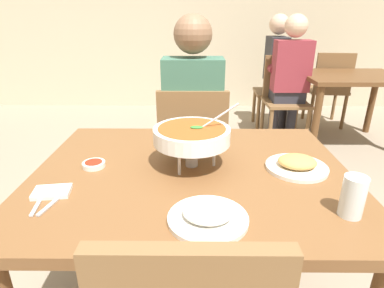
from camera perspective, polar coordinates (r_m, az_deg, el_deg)
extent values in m
cube|color=brown|center=(1.26, -0.06, -5.56)|extent=(1.23, 0.98, 0.04)
cylinder|color=brown|center=(1.90, -17.11, -9.05)|extent=(0.07, 0.07, 0.70)
cylinder|color=brown|center=(1.89, 17.33, -9.19)|extent=(0.07, 0.07, 0.70)
cube|color=brown|center=(2.16, 0.16, -1.40)|extent=(0.44, 0.44, 0.03)
cube|color=brown|center=(1.89, 0.13, 2.84)|extent=(0.42, 0.04, 0.45)
cylinder|color=brown|center=(2.43, 4.67, -4.46)|extent=(0.04, 0.04, 0.42)
cylinder|color=brown|center=(2.44, -4.30, -4.42)|extent=(0.04, 0.04, 0.42)
cylinder|color=brown|center=(2.10, 5.37, -9.12)|extent=(0.04, 0.04, 0.42)
cylinder|color=brown|center=(2.11, -5.12, -9.08)|extent=(0.04, 0.04, 0.42)
cylinder|color=#2D2D38|center=(2.27, 2.69, -6.05)|extent=(0.10, 0.10, 0.45)
cylinder|color=#2D2D38|center=(2.27, -2.38, -6.03)|extent=(0.10, 0.10, 0.45)
cube|color=#2D2D38|center=(2.11, 0.16, 0.25)|extent=(0.32, 0.32, 0.12)
cube|color=#3D6B56|center=(1.94, 0.16, 7.87)|extent=(0.36, 0.20, 0.50)
sphere|color=#846047|center=(1.88, 0.17, 19.15)|extent=(0.22, 0.22, 0.22)
cylinder|color=#3D6B56|center=(2.15, 4.49, 7.88)|extent=(0.08, 0.28, 0.08)
cylinder|color=#3D6B56|center=(2.15, -4.12, 7.90)|extent=(0.08, 0.28, 0.08)
cylinder|color=silver|center=(1.27, 3.98, -1.85)|extent=(0.01, 0.01, 0.10)
cylinder|color=silver|center=(1.34, -2.00, -0.47)|extent=(0.01, 0.01, 0.10)
cylinder|color=silver|center=(1.19, -2.30, -3.36)|extent=(0.01, 0.01, 0.10)
torus|color=silver|center=(1.24, -0.10, 0.26)|extent=(0.21, 0.21, 0.01)
cylinder|color=#B2B2B7|center=(1.28, -0.10, -3.15)|extent=(0.05, 0.05, 0.04)
cone|color=orange|center=(1.26, -0.10, -1.84)|extent=(0.02, 0.02, 0.04)
cylinder|color=white|center=(1.23, -0.11, 1.55)|extent=(0.30, 0.30, 0.06)
cylinder|color=#994C1E|center=(1.22, -0.11, 2.64)|extent=(0.26, 0.26, 0.01)
ellipsoid|color=#388433|center=(1.22, 0.83, 3.04)|extent=(0.05, 0.03, 0.01)
cylinder|color=silver|center=(1.23, 4.09, 4.47)|extent=(0.18, 0.01, 0.13)
cylinder|color=white|center=(0.96, 2.88, -13.27)|extent=(0.24, 0.24, 0.01)
ellipsoid|color=white|center=(0.95, 2.91, -12.02)|extent=(0.15, 0.13, 0.04)
cylinder|color=white|center=(1.32, 18.26, -4.01)|extent=(0.24, 0.24, 0.01)
ellipsoid|color=tan|center=(1.31, 18.40, -3.01)|extent=(0.15, 0.13, 0.04)
cylinder|color=white|center=(1.33, -17.22, -3.54)|extent=(0.09, 0.09, 0.02)
cylinder|color=maroon|center=(1.33, -17.27, -3.19)|extent=(0.07, 0.07, 0.01)
cube|color=white|center=(1.19, -23.86, -7.87)|extent=(0.13, 0.10, 0.02)
cube|color=silver|center=(1.16, -25.70, -9.19)|extent=(0.04, 0.17, 0.01)
cube|color=silver|center=(1.14, -23.41, -9.37)|extent=(0.05, 0.17, 0.01)
cylinder|color=silver|center=(1.07, 26.96, -8.41)|extent=(0.07, 0.07, 0.13)
cylinder|color=#4C331E|center=(1.08, 26.78, -9.33)|extent=(0.06, 0.06, 0.08)
cube|color=brown|center=(3.67, 26.97, 10.74)|extent=(1.00, 0.80, 0.04)
cylinder|color=brown|center=(3.27, 21.39, 3.76)|extent=(0.07, 0.07, 0.70)
cylinder|color=brown|center=(3.89, 18.06, 6.99)|extent=(0.07, 0.07, 0.70)
cylinder|color=brown|center=(4.23, 29.56, 6.37)|extent=(0.07, 0.07, 0.70)
cube|color=brown|center=(3.97, 14.41, 9.00)|extent=(0.46, 0.46, 0.03)
cube|color=brown|center=(3.97, 17.64, 12.20)|extent=(0.06, 0.42, 0.45)
cylinder|color=brown|center=(4.18, 11.08, 6.72)|extent=(0.04, 0.04, 0.42)
cylinder|color=brown|center=(3.82, 11.80, 5.18)|extent=(0.04, 0.04, 0.42)
cylinder|color=brown|center=(4.25, 16.19, 6.51)|extent=(0.04, 0.04, 0.42)
cylinder|color=brown|center=(3.89, 17.36, 4.97)|extent=(0.04, 0.04, 0.42)
cube|color=brown|center=(3.52, 16.53, 7.09)|extent=(0.45, 0.45, 0.03)
cube|color=brown|center=(3.65, 16.07, 11.56)|extent=(0.42, 0.05, 0.45)
cylinder|color=brown|center=(3.35, 13.89, 2.62)|extent=(0.04, 0.04, 0.42)
cylinder|color=brown|center=(3.47, 19.98, 2.55)|extent=(0.04, 0.04, 0.42)
cylinder|color=brown|center=(3.70, 12.52, 4.61)|extent=(0.04, 0.04, 0.42)
cylinder|color=brown|center=(3.81, 18.12, 4.50)|extent=(0.04, 0.04, 0.42)
cube|color=brown|center=(4.30, 22.93, 8.93)|extent=(0.48, 0.48, 0.03)
cube|color=brown|center=(4.07, 24.20, 11.54)|extent=(0.42, 0.08, 0.45)
cylinder|color=brown|center=(4.58, 24.17, 6.56)|extent=(0.04, 0.04, 0.42)
cylinder|color=brown|center=(4.48, 19.53, 6.91)|extent=(0.04, 0.04, 0.42)
cylinder|color=brown|center=(4.24, 25.62, 5.15)|extent=(0.04, 0.04, 0.42)
cylinder|color=brown|center=(4.13, 20.63, 5.50)|extent=(0.04, 0.04, 0.42)
cylinder|color=#2D2D38|center=(3.96, 16.03, 5.62)|extent=(0.10, 0.10, 0.45)
cylinder|color=#2D2D38|center=(4.14, 15.34, 6.43)|extent=(0.10, 0.10, 0.45)
cube|color=#2D2D38|center=(3.97, 15.54, 9.99)|extent=(0.32, 0.32, 0.12)
cube|color=#2D2D33|center=(3.90, 14.85, 14.49)|extent=(0.20, 0.36, 0.50)
sphere|color=beige|center=(3.87, 15.43, 20.05)|extent=(0.22, 0.22, 0.22)
cylinder|color=#2D2D33|center=(3.81, 18.33, 13.18)|extent=(0.28, 0.08, 0.08)
cylinder|color=#2D2D33|center=(4.11, 17.03, 13.93)|extent=(0.28, 0.08, 0.08)
cylinder|color=#2D2D38|center=(3.70, 17.40, 4.31)|extent=(0.10, 0.10, 0.45)
cylinder|color=#2D2D38|center=(3.64, 14.38, 4.38)|extent=(0.10, 0.10, 0.45)
cube|color=#2D2D38|center=(3.56, 16.54, 8.51)|extent=(0.32, 0.32, 0.12)
cube|color=maroon|center=(3.42, 17.47, 13.21)|extent=(0.36, 0.20, 0.50)
sphere|color=beige|center=(3.39, 18.25, 19.54)|extent=(0.22, 0.22, 0.22)
cylinder|color=maroon|center=(3.67, 18.97, 12.79)|extent=(0.08, 0.28, 0.08)
cylinder|color=maroon|center=(3.58, 13.98, 13.12)|extent=(0.08, 0.28, 0.08)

